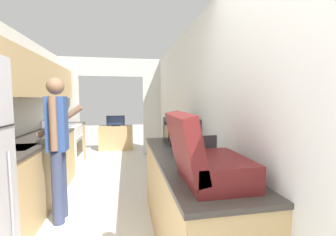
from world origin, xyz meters
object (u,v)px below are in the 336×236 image
Objects in this scene: microwave at (180,130)px; tv_cabinet at (116,138)px; book_stack at (190,152)px; television at (116,121)px; suitcase at (205,161)px; range_oven at (64,148)px; person at (58,145)px.

microwave is 0.49× the size of tv_cabinet.
microwave is 0.68m from book_stack.
television is at bearing 101.48° from book_stack.
suitcase is 5.30m from television.
range_oven is 1.11× the size of tv_cabinet.
range_oven is 2.19m from person.
person is 6.05× the size of book_stack.
person is at bearing -97.54° from tv_cabinet.
person reaches higher than suitcase.
television is at bearing -8.61° from person.
tv_cabinet is (-0.98, 3.91, -0.74)m from microwave.
book_stack is 0.30× the size of tv_cabinet.
microwave reaches higher than television.
book_stack is at bearing -78.52° from television.
range_oven is 1.99m from television.
range_oven is 4.01m from suitcase.
microwave reaches higher than range_oven.
microwave is (1.49, -0.09, 0.14)m from person.
microwave is at bearing -94.26° from person.
tv_cabinet is 0.50m from television.
television is at bearing 104.28° from microwave.
person reaches higher than tv_cabinet.
person is 3.66× the size of microwave.
microwave is 3.99m from television.
suitcase is 0.57× the size of tv_cabinet.
range_oven is 0.61× the size of person.
range_oven reaches higher than tv_cabinet.
book_stack is at bearing -56.17° from range_oven.
range_oven is 2.07× the size of television.
person is 3.81m from television.
television is (0.98, 1.69, 0.37)m from range_oven.
range_oven reaches higher than book_stack.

